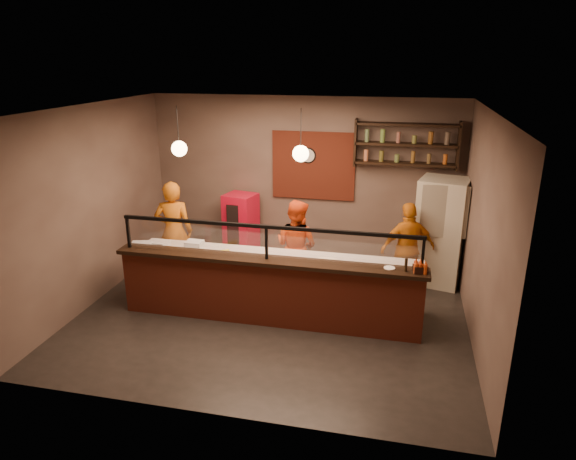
% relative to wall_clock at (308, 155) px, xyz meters
% --- Properties ---
extents(floor, '(6.00, 6.00, 0.00)m').
position_rel_wall_clock_xyz_m(floor, '(-0.10, -2.46, -2.10)').
color(floor, black).
rests_on(floor, ground).
extents(ceiling, '(6.00, 6.00, 0.00)m').
position_rel_wall_clock_xyz_m(ceiling, '(-0.10, -2.46, 1.10)').
color(ceiling, '#3D322F').
rests_on(ceiling, wall_back).
extents(wall_back, '(6.00, 0.00, 6.00)m').
position_rel_wall_clock_xyz_m(wall_back, '(-0.10, 0.04, -0.50)').
color(wall_back, '#6E5C51').
rests_on(wall_back, floor).
extents(wall_left, '(0.00, 5.00, 5.00)m').
position_rel_wall_clock_xyz_m(wall_left, '(-3.10, -2.46, -0.50)').
color(wall_left, '#6E5C51').
rests_on(wall_left, floor).
extents(wall_right, '(0.00, 5.00, 5.00)m').
position_rel_wall_clock_xyz_m(wall_right, '(2.90, -2.46, -0.50)').
color(wall_right, '#6E5C51').
rests_on(wall_right, floor).
extents(wall_front, '(6.00, 0.00, 6.00)m').
position_rel_wall_clock_xyz_m(wall_front, '(-0.10, -4.96, -0.50)').
color(wall_front, '#6E5C51').
rests_on(wall_front, floor).
extents(brick_patch, '(1.60, 0.04, 1.30)m').
position_rel_wall_clock_xyz_m(brick_patch, '(0.10, 0.01, -0.20)').
color(brick_patch, maroon).
rests_on(brick_patch, wall_back).
extents(service_counter, '(4.60, 0.25, 1.00)m').
position_rel_wall_clock_xyz_m(service_counter, '(-0.10, -2.76, -1.60)').
color(service_counter, maroon).
rests_on(service_counter, floor).
extents(counter_ledge, '(4.70, 0.37, 0.06)m').
position_rel_wall_clock_xyz_m(counter_ledge, '(-0.10, -2.76, -1.07)').
color(counter_ledge, black).
rests_on(counter_ledge, service_counter).
extents(worktop_cabinet, '(4.60, 0.75, 0.85)m').
position_rel_wall_clock_xyz_m(worktop_cabinet, '(-0.10, -2.26, -1.68)').
color(worktop_cabinet, gray).
rests_on(worktop_cabinet, floor).
extents(worktop, '(4.60, 0.75, 0.05)m').
position_rel_wall_clock_xyz_m(worktop, '(-0.10, -2.26, -1.23)').
color(worktop, white).
rests_on(worktop, worktop_cabinet).
extents(sneeze_guard, '(4.50, 0.05, 0.52)m').
position_rel_wall_clock_xyz_m(sneeze_guard, '(-0.10, -2.76, -0.73)').
color(sneeze_guard, white).
rests_on(sneeze_guard, counter_ledge).
extents(wall_shelving, '(1.84, 0.28, 0.85)m').
position_rel_wall_clock_xyz_m(wall_shelving, '(1.80, -0.14, 0.30)').
color(wall_shelving, black).
rests_on(wall_shelving, wall_back).
extents(wall_clock, '(0.30, 0.04, 0.30)m').
position_rel_wall_clock_xyz_m(wall_clock, '(0.00, 0.00, 0.00)').
color(wall_clock, black).
rests_on(wall_clock, wall_back).
extents(pendant_left, '(0.24, 0.24, 0.77)m').
position_rel_wall_clock_xyz_m(pendant_left, '(-1.60, -2.26, 0.45)').
color(pendant_left, black).
rests_on(pendant_left, ceiling).
extents(pendant_right, '(0.24, 0.24, 0.77)m').
position_rel_wall_clock_xyz_m(pendant_right, '(0.30, -2.26, 0.45)').
color(pendant_right, black).
rests_on(pendant_right, ceiling).
extents(cook_left, '(0.75, 0.58, 1.83)m').
position_rel_wall_clock_xyz_m(cook_left, '(-2.15, -1.52, -1.18)').
color(cook_left, '#C36712').
rests_on(cook_left, floor).
extents(cook_mid, '(0.97, 0.88, 1.62)m').
position_rel_wall_clock_xyz_m(cook_mid, '(0.08, -1.49, -1.29)').
color(cook_mid, '#DB4614').
rests_on(cook_mid, floor).
extents(cook_right, '(1.02, 0.72, 1.61)m').
position_rel_wall_clock_xyz_m(cook_right, '(1.95, -1.19, -1.30)').
color(cook_right, orange).
rests_on(cook_right, floor).
extents(fridge, '(0.95, 0.91, 1.91)m').
position_rel_wall_clock_xyz_m(fridge, '(2.50, -0.62, -1.14)').
color(fridge, beige).
rests_on(fridge, floor).
extents(red_cooler, '(0.67, 0.64, 1.34)m').
position_rel_wall_clock_xyz_m(red_cooler, '(-1.28, -0.31, -1.43)').
color(red_cooler, red).
rests_on(red_cooler, floor).
extents(pizza_dough, '(0.55, 0.55, 0.01)m').
position_rel_wall_clock_xyz_m(pizza_dough, '(0.73, -2.37, -1.19)').
color(pizza_dough, white).
rests_on(pizza_dough, worktop).
extents(prep_tub_a, '(0.30, 0.25, 0.14)m').
position_rel_wall_clock_xyz_m(prep_tub_a, '(-2.01, -2.36, -1.13)').
color(prep_tub_a, silver).
rests_on(prep_tub_a, worktop).
extents(prep_tub_b, '(0.28, 0.23, 0.14)m').
position_rel_wall_clock_xyz_m(prep_tub_b, '(-1.47, -2.22, -1.13)').
color(prep_tub_b, white).
rests_on(prep_tub_b, worktop).
extents(prep_tub_c, '(0.37, 0.32, 0.15)m').
position_rel_wall_clock_xyz_m(prep_tub_c, '(-2.25, -2.53, -1.12)').
color(prep_tub_c, white).
rests_on(prep_tub_c, worktop).
extents(rolling_pin, '(0.31, 0.24, 0.06)m').
position_rel_wall_clock_xyz_m(rolling_pin, '(-1.00, -2.34, -1.17)').
color(rolling_pin, yellow).
rests_on(rolling_pin, worktop).
extents(condiment_caddy, '(0.22, 0.19, 0.10)m').
position_rel_wall_clock_xyz_m(condiment_caddy, '(2.10, -2.78, -0.99)').
color(condiment_caddy, black).
rests_on(condiment_caddy, counter_ledge).
extents(pepper_mill, '(0.05, 0.05, 0.19)m').
position_rel_wall_clock_xyz_m(pepper_mill, '(1.90, -2.78, -0.94)').
color(pepper_mill, black).
rests_on(pepper_mill, counter_ledge).
extents(small_plate, '(0.18, 0.18, 0.01)m').
position_rel_wall_clock_xyz_m(small_plate, '(1.68, -2.72, -1.03)').
color(small_plate, white).
rests_on(small_plate, counter_ledge).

